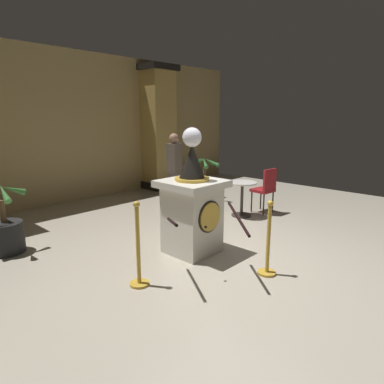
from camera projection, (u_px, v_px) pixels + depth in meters
ground_plane at (228, 253)px, 5.12m from camera, size 11.28×11.28×0.00m
back_wall at (67, 128)px, 7.93m from camera, size 11.28×0.16×3.54m
pedestal_clock at (192, 207)px, 5.02m from camera, size 0.85×0.85×1.88m
stanchion_near at (138, 256)px, 4.07m from camera, size 0.24×0.24×1.07m
stanchion_far at (268, 249)px, 4.37m from camera, size 0.24×0.24×1.00m
velvet_rope at (206, 220)px, 4.13m from camera, size 1.20×1.19×0.22m
column_right at (157, 129)px, 9.51m from camera, size 0.94×0.94×3.40m
potted_palm_left at (5, 233)px, 5.08m from camera, size 0.71×0.70×1.10m
potted_palm_right at (204, 186)px, 8.33m from camera, size 0.74×0.77×1.12m
bystander_guest at (174, 169)px, 7.55m from camera, size 0.41×0.32×1.67m
cafe_table at (242, 194)px, 6.93m from camera, size 0.59×0.59×0.72m
cafe_chair_red at (266, 187)px, 7.14m from camera, size 0.44×0.44×0.96m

